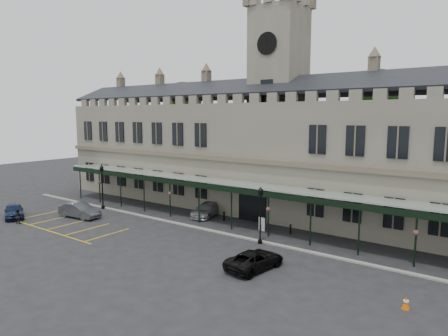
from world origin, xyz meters
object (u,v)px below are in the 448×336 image
Objects in this scene: lamp_post_left at (102,183)px; car_taxi at (207,210)px; station_building at (277,154)px; traffic_cone at (406,303)px; car_left_b at (80,210)px; car_van at (255,260)px; clock_tower at (278,93)px; lamp_post_mid at (260,210)px; person_b at (18,216)px; sign_board at (262,224)px; car_left_a at (14,211)px.

car_taxi is at bearing 20.56° from lamp_post_left.
station_building is 23.98m from traffic_cone.
car_left_b reaches higher than car_taxi.
car_van is (7.00, -15.80, -5.81)m from station_building.
car_left_b reaches higher than traffic_cone.
station_building is at bearing -90.00° from clock_tower.
car_taxi is (11.83, 4.44, -2.34)m from lamp_post_left.
station_building is 9.84m from car_taxi.
clock_tower is at bearing 32.54° from lamp_post_left.
lamp_post_left is at bearing -147.46° from clock_tower.
station_building reaches higher than lamp_post_mid.
car_left_b is 5.81m from person_b.
lamp_post_mid reaches higher than car_taxi.
clock_tower is 14.82m from sign_board.
traffic_cone is 0.15× the size of car_van.
traffic_cone is at bearing -171.32° from car_van.
car_taxi is at bearing 154.14° from lamp_post_mid.
car_taxi is 18.96m from person_b.
traffic_cone is (33.78, -5.18, -2.70)m from lamp_post_left.
station_building is 28.75m from car_left_a.
clock_tower reaches higher than station_building.
lamp_post_left reaches higher than lamp_post_mid.
station_building reaches higher than person_b.
clock_tower reaches higher than person_b.
clock_tower is 5.62× the size of car_left_a.
car_left_a is at bearing -175.55° from traffic_cone.
station_building is at bearing 38.22° from car_taxi.
lamp_post_mid is at bearing 158.04° from traffic_cone.
clock_tower is 5.14× the size of car_left_b.
station_building reaches higher than lamp_post_left.
lamp_post_left is at bearing 179.66° from lamp_post_mid.
sign_board is 0.84× the size of person_b.
sign_board is (2.59, -7.55, -12.49)m from clock_tower.
lamp_post_left is at bearing 171.29° from traffic_cone.
lamp_post_left is 19.84m from sign_board.
car_left_b is at bearing 5.98° from car_van.
person_b is at bearing -132.72° from clock_tower.
car_left_a is 2.91× the size of person_b.
person_b is (-2.83, -5.08, -0.04)m from car_left_b.
car_taxi is at bearing -178.44° from sign_board.
clock_tower reaches higher than car_van.
car_van is 25.60m from person_b.
lamp_post_left reaches higher than car_left_a.
car_left_a is at bearing -138.05° from clock_tower.
person_b reaches higher than car_taxi.
station_building is at bearing 32.33° from lamp_post_left.
car_taxi is 15.35m from car_van.
person_b reaches higher than car_left_a.
car_left_b is at bearing -136.55° from station_building.
station_building is 22.05m from car_left_b.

